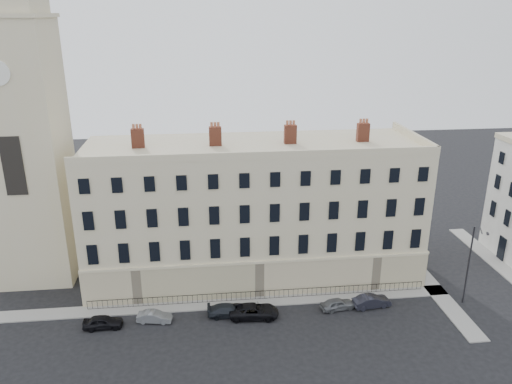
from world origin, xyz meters
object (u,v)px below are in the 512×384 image
car_a (103,322)px  streetlamp (470,262)px  car_c (229,310)px  car_f (372,301)px  car_d (254,311)px  car_e (337,304)px  car_b (154,317)px

car_a → streetlamp: size_ratio=0.43×
car_c → car_f: car_f is taller
car_f → car_c: bearing=82.1°
car_d → car_e: car_d is taller
car_b → car_f: 21.73m
car_d → car_f: bearing=-83.5°
car_e → car_f: car_f is taller
car_a → car_c: size_ratio=0.89×
car_a → car_f: 26.51m
car_f → streetlamp: 10.55m
streetlamp → car_a: bearing=-156.9°
car_a → car_d: bearing=-90.1°
car_d → streetlamp: 22.17m
car_e → car_f: size_ratio=0.90×
car_a → streetlamp: bearing=-90.4°
streetlamp → car_d: bearing=-157.0°
car_a → car_c: 11.97m
car_a → car_d: size_ratio=0.76×
car_b → car_e: (18.17, 0.14, 0.04)m
car_b → car_d: size_ratio=0.69×
car_b → car_f: (21.73, 0.19, 0.09)m
car_e → streetlamp: size_ratio=0.41×
car_b → car_c: car_c is taller
car_c → car_f: size_ratio=1.07×
car_c → car_e: car_c is taller
car_d → car_e: 8.53m
car_c → streetlamp: 24.61m
car_d → streetlamp: (21.79, 0.08, 4.07)m
car_e → car_f: 3.56m
car_a → car_b: car_a is taller
car_a → car_e: bearing=-89.3°
car_a → car_b: 4.79m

